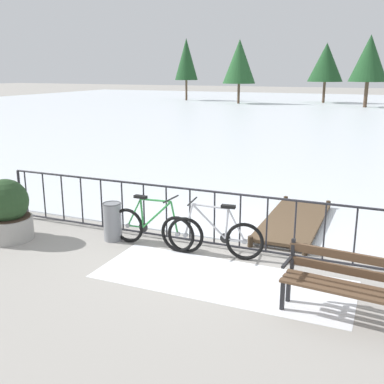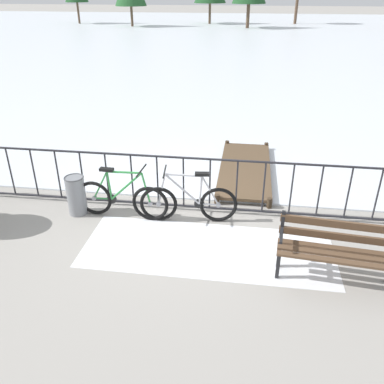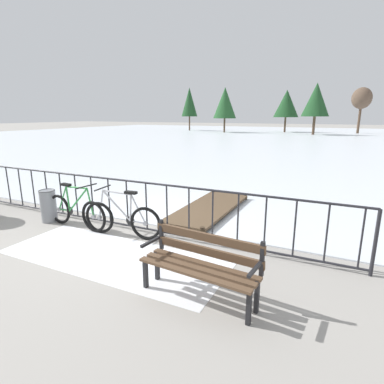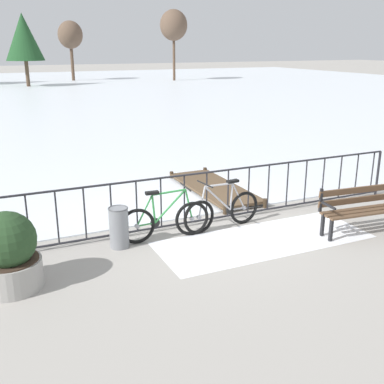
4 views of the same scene
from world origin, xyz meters
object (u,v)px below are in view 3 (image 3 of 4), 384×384
(bicycle_second, at_px, (122,219))
(trash_bin, at_px, (48,206))
(bicycle_near_railing, at_px, (76,211))
(park_bench, at_px, (201,260))

(bicycle_second, bearing_deg, trash_bin, -179.58)
(bicycle_near_railing, bearing_deg, park_bench, -18.78)
(bicycle_second, xyz_separation_m, park_bench, (2.27, -1.22, 0.14))
(bicycle_near_railing, relative_size, bicycle_second, 1.00)
(bicycle_near_railing, height_order, trash_bin, bicycle_near_railing)
(bicycle_near_railing, distance_m, park_bench, 3.67)
(park_bench, height_order, trash_bin, park_bench)
(bicycle_second, xyz_separation_m, trash_bin, (-2.05, -0.01, 0.00))
(bicycle_near_railing, bearing_deg, bicycle_second, 1.73)
(bicycle_second, bearing_deg, bicycle_near_railing, -178.27)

